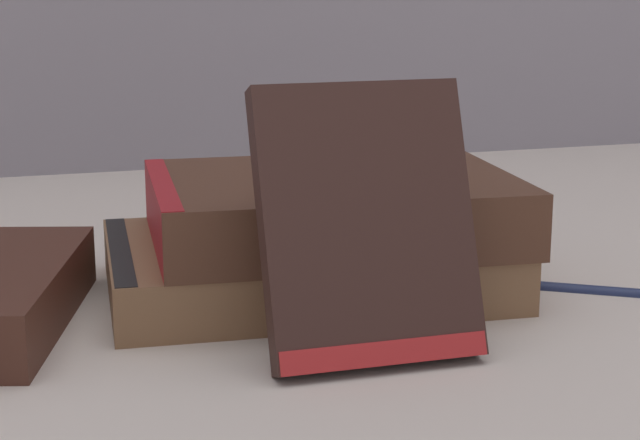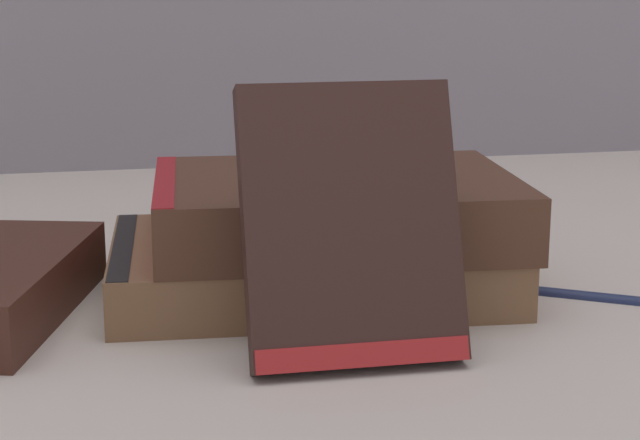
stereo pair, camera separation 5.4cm
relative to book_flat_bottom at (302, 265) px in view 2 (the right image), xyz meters
name	(u,v)px [view 2 (the right image)]	position (x,y,z in m)	size (l,w,h in m)	color
ground_plane	(322,311)	(0.00, -0.04, -0.02)	(3.00, 3.00, 0.00)	beige
book_flat_bottom	(302,265)	(0.00, 0.00, 0.00)	(0.25, 0.17, 0.03)	brown
book_flat_top	(327,208)	(0.01, 0.00, 0.04)	(0.23, 0.17, 0.04)	#4C2D1E
book_leaning_front	(346,235)	(0.00, -0.12, 0.05)	(0.11, 0.07, 0.14)	#331E19
pocket_watch	(385,178)	(0.04, -0.03, 0.06)	(0.05, 0.06, 0.01)	silver
reading_glasses	(190,240)	(-0.06, 0.13, -0.01)	(0.10, 0.06, 0.00)	#4C3828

